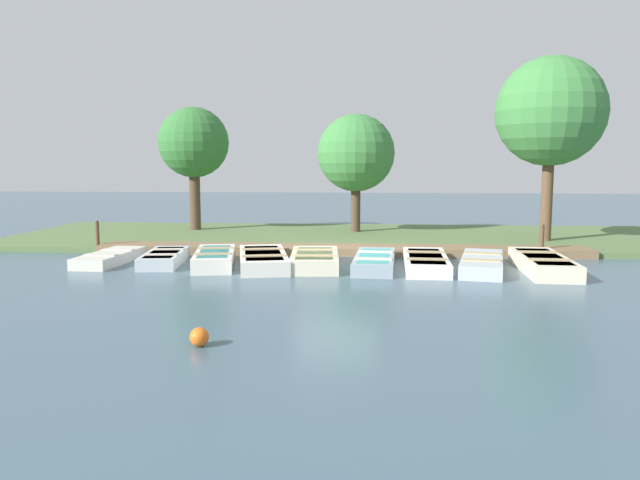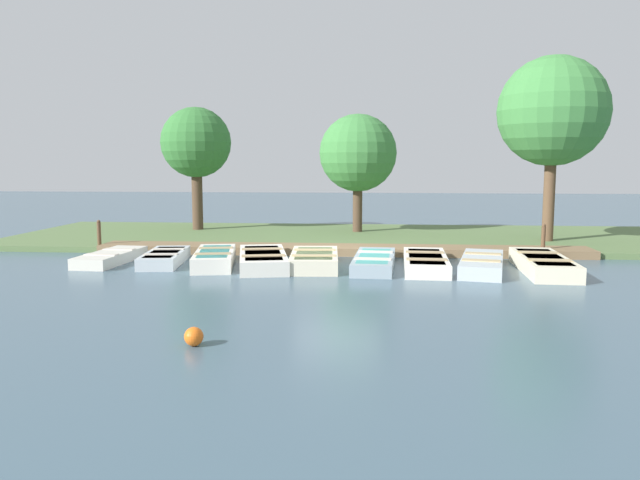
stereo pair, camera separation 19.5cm
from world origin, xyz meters
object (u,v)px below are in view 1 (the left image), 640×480
object	(u,v)px
mooring_post_far	(542,240)
park_tree_center	(551,112)
rowboat_4	(315,260)
park_tree_left	(356,154)
rowboat_7	(482,263)
rowboat_3	(263,259)
rowboat_0	(110,257)
rowboat_1	(164,258)
rowboat_8	(543,263)
mooring_post_near	(97,236)
buoy	(199,337)
park_tree_far_left	(194,144)
rowboat_5	(374,261)
rowboat_6	(426,262)
rowboat_2	(215,258)

from	to	relation	value
mooring_post_far	park_tree_center	world-z (taller)	park_tree_center
rowboat_4	park_tree_left	xyz separation A→B (m)	(-7.18, 0.96, 2.93)
rowboat_7	mooring_post_far	xyz separation A→B (m)	(-2.57, 2.21, 0.32)
rowboat_3	rowboat_7	size ratio (longest dim) A/B	1.04
rowboat_0	rowboat_4	bearing A→B (deg)	90.89
rowboat_1	rowboat_8	bearing A→B (deg)	80.62
rowboat_4	mooring_post_far	xyz separation A→B (m)	(-2.42, 6.64, 0.30)
park_tree_left	rowboat_8	bearing A→B (deg)	34.27
rowboat_8	mooring_post_near	bearing A→B (deg)	-98.93
mooring_post_near	buoy	world-z (taller)	mooring_post_near
rowboat_7	mooring_post_far	bearing A→B (deg)	150.84
rowboat_7	park_tree_center	size ratio (longest dim) A/B	0.54
rowboat_0	park_tree_far_left	size ratio (longest dim) A/B	0.58
rowboat_8	park_tree_center	world-z (taller)	park_tree_center
buoy	rowboat_1	bearing A→B (deg)	-158.05
rowboat_1	rowboat_5	distance (m)	5.84
rowboat_5	rowboat_8	size ratio (longest dim) A/B	0.95
rowboat_4	rowboat_6	world-z (taller)	rowboat_4
rowboat_5	park_tree_left	xyz separation A→B (m)	(-7.09, -0.65, 2.97)
rowboat_1	park_tree_far_left	size ratio (longest dim) A/B	0.57
rowboat_3	rowboat_8	distance (m)	7.39
park_tree_far_left	rowboat_1	bearing A→B (deg)	8.78
rowboat_2	rowboat_7	xyz separation A→B (m)	(0.17, 7.17, -0.03)
rowboat_3	buoy	world-z (taller)	rowboat_3
rowboat_2	buoy	bearing A→B (deg)	1.76
rowboat_5	rowboat_4	bearing A→B (deg)	-83.71
buoy	park_tree_far_left	xyz separation A→B (m)	(-14.82, -4.18, 3.38)
rowboat_0	mooring_post_near	world-z (taller)	mooring_post_near
rowboat_8	park_tree_center	distance (m)	6.80
rowboat_5	rowboat_6	bearing A→B (deg)	90.41
buoy	park_tree_left	world-z (taller)	park_tree_left
rowboat_3	park_tree_left	size ratio (longest dim) A/B	0.77
rowboat_2	mooring_post_near	bearing A→B (deg)	-129.19
rowboat_3	mooring_post_far	bearing A→B (deg)	94.75
rowboat_5	rowboat_7	bearing A→B (deg)	88.12
rowboat_0	rowboat_6	xyz separation A→B (m)	(0.22, 8.77, 0.02)
rowboat_2	park_tree_center	xyz separation A→B (m)	(-4.90, 10.18, 4.25)
rowboat_3	mooring_post_far	distance (m)	8.41
rowboat_3	mooring_post_near	distance (m)	6.19
rowboat_0	park_tree_far_left	bearing A→B (deg)	179.66
rowboat_1	rowboat_4	distance (m)	4.23
rowboat_3	park_tree_far_left	distance (m)	9.02
mooring_post_near	rowboat_1	bearing A→B (deg)	52.55
rowboat_0	park_tree_center	bearing A→B (deg)	112.80
mooring_post_far	rowboat_6	bearing A→B (deg)	-56.89
rowboat_1	mooring_post_near	world-z (taller)	mooring_post_near
rowboat_3	rowboat_5	world-z (taller)	rowboat_3
rowboat_4	rowboat_0	bearing A→B (deg)	-96.41
rowboat_3	rowboat_8	size ratio (longest dim) A/B	0.99
mooring_post_near	park_tree_far_left	world-z (taller)	park_tree_far_left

